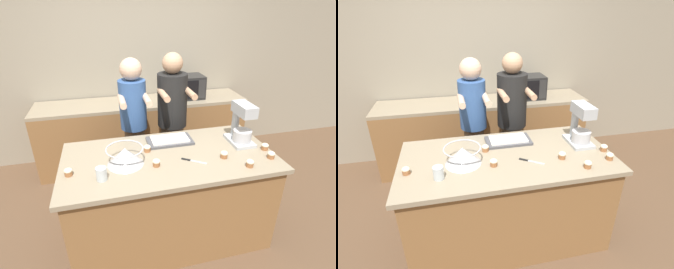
% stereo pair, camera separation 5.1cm
% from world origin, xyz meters
% --- Properties ---
extents(ground_plane, '(16.00, 16.00, 0.00)m').
position_xyz_m(ground_plane, '(0.00, 0.00, 0.00)').
color(ground_plane, brown).
extents(back_wall, '(10.00, 0.06, 2.70)m').
position_xyz_m(back_wall, '(0.00, 1.79, 1.35)').
color(back_wall, gray).
rests_on(back_wall, ground_plane).
extents(island_counter, '(1.82, 0.92, 0.89)m').
position_xyz_m(island_counter, '(0.00, 0.00, 0.45)').
color(island_counter, olive).
rests_on(island_counter, ground_plane).
extents(back_counter, '(2.80, 0.60, 0.92)m').
position_xyz_m(back_counter, '(0.00, 1.44, 0.46)').
color(back_counter, olive).
rests_on(back_counter, ground_plane).
extents(person_left, '(0.31, 0.48, 1.61)m').
position_xyz_m(person_left, '(-0.21, 0.75, 0.87)').
color(person_left, brown).
rests_on(person_left, ground_plane).
extents(person_right, '(0.34, 0.50, 1.64)m').
position_xyz_m(person_right, '(0.23, 0.75, 0.87)').
color(person_right, brown).
rests_on(person_right, ground_plane).
extents(stand_mixer, '(0.20, 0.30, 0.39)m').
position_xyz_m(stand_mixer, '(0.71, 0.08, 1.06)').
color(stand_mixer, '#B2B7BC').
rests_on(stand_mixer, island_counter).
extents(mixing_bowl, '(0.30, 0.30, 0.15)m').
position_xyz_m(mixing_bowl, '(-0.38, -0.05, 0.97)').
color(mixing_bowl, '#BCBCC1').
rests_on(mixing_bowl, island_counter).
extents(baking_tray, '(0.43, 0.24, 0.04)m').
position_xyz_m(baking_tray, '(0.07, 0.24, 0.91)').
color(baking_tray, '#4C4C51').
rests_on(baking_tray, island_counter).
extents(microwave_oven, '(0.47, 0.33, 0.31)m').
position_xyz_m(microwave_oven, '(0.61, 1.44, 1.07)').
color(microwave_oven, black).
rests_on(microwave_oven, back_counter).
extents(drinking_glass, '(0.08, 0.08, 0.10)m').
position_xyz_m(drinking_glass, '(-0.57, -0.22, 0.94)').
color(drinking_glass, silver).
rests_on(drinking_glass, island_counter).
extents(knife, '(0.19, 0.14, 0.01)m').
position_xyz_m(knife, '(0.16, -0.14, 0.90)').
color(knife, '#BCBCC1').
rests_on(knife, island_counter).
extents(cupcake_0, '(0.06, 0.06, 0.06)m').
position_xyz_m(cupcake_0, '(-0.17, 0.12, 0.92)').
color(cupcake_0, '#9E6038').
rests_on(cupcake_0, island_counter).
extents(cupcake_1, '(0.06, 0.06, 0.06)m').
position_xyz_m(cupcake_1, '(0.44, -0.15, 0.92)').
color(cupcake_1, '#9E6038').
rests_on(cupcake_1, island_counter).
extents(cupcake_2, '(0.06, 0.06, 0.06)m').
position_xyz_m(cupcake_2, '(-0.82, -0.10, 0.92)').
color(cupcake_2, '#9E6038').
rests_on(cupcake_2, island_counter).
extents(cupcake_3, '(0.06, 0.06, 0.06)m').
position_xyz_m(cupcake_3, '(0.83, -0.25, 0.92)').
color(cupcake_3, '#9E6038').
rests_on(cupcake_3, island_counter).
extents(cupcake_4, '(0.06, 0.06, 0.06)m').
position_xyz_m(cupcake_4, '(0.79, 0.35, 0.92)').
color(cupcake_4, '#9E6038').
rests_on(cupcake_4, island_counter).
extents(cupcake_5, '(0.06, 0.06, 0.06)m').
position_xyz_m(cupcake_5, '(0.58, -0.33, 0.92)').
color(cupcake_5, '#9E6038').
rests_on(cupcake_5, island_counter).
extents(cupcake_6, '(0.06, 0.06, 0.06)m').
position_xyz_m(cupcake_6, '(-0.14, -0.14, 0.92)').
color(cupcake_6, '#9E6038').
rests_on(cupcake_6, island_counter).
extents(cupcake_7, '(0.06, 0.06, 0.06)m').
position_xyz_m(cupcake_7, '(0.86, -0.11, 0.92)').
color(cupcake_7, '#9E6038').
rests_on(cupcake_7, island_counter).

